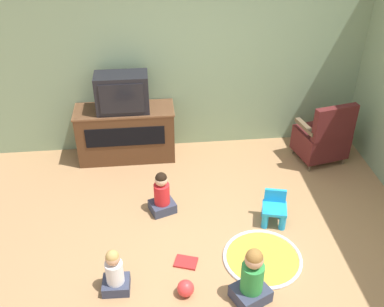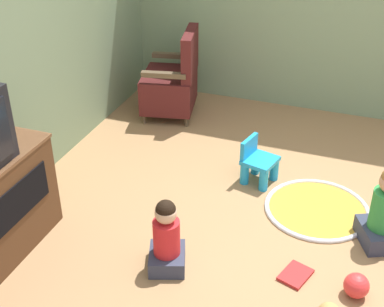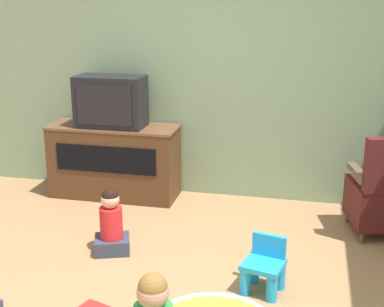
{
  "view_description": "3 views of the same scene",
  "coord_description": "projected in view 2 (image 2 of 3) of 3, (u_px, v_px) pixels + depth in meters",
  "views": [
    {
      "loc": [
        -0.74,
        -3.38,
        3.55
      ],
      "look_at": [
        -0.29,
        0.92,
        0.67
      ],
      "focal_mm": 42.0,
      "sensor_mm": 36.0,
      "label": 1
    },
    {
      "loc": [
        -3.25,
        -0.39,
        2.58
      ],
      "look_at": [
        -0.28,
        0.69,
        0.71
      ],
      "focal_mm": 50.0,
      "sensor_mm": 36.0,
      "label": 2
    },
    {
      "loc": [
        0.85,
        -3.0,
        2.04
      ],
      "look_at": [
        -0.03,
        0.9,
        0.83
      ],
      "focal_mm": 50.0,
      "sensor_mm": 36.0,
      "label": 3
    }
  ],
  "objects": [
    {
      "name": "child_watching_left",
      "position": [
        167.0,
        239.0,
        3.61
      ],
      "size": [
        0.35,
        0.33,
        0.55
      ],
      "rotation": [
        0.0,
        0.0,
        0.35
      ],
      "color": "#33384C",
      "rests_on": "ground_plane"
    },
    {
      "name": "ground_plane",
      "position": [
        290.0,
        231.0,
        4.05
      ],
      "size": [
        30.0,
        30.0,
        0.0
      ],
      "primitive_type": "plane",
      "color": "#9E754C"
    },
    {
      "name": "book",
      "position": [
        295.0,
        275.0,
        3.64
      ],
      "size": [
        0.27,
        0.23,
        0.02
      ],
      "rotation": [
        0.0,
        0.0,
        2.82
      ],
      "color": "#B22323",
      "rests_on": "ground_plane"
    },
    {
      "name": "black_armchair",
      "position": [
        173.0,
        83.0,
        5.6
      ],
      "size": [
        0.71,
        0.65,
        0.92
      ],
      "rotation": [
        0.0,
        0.0,
        3.36
      ],
      "color": "brown",
      "rests_on": "ground_plane"
    },
    {
      "name": "play_mat",
      "position": [
        317.0,
        209.0,
        4.28
      ],
      "size": [
        0.84,
        0.84,
        0.04
      ],
      "color": "gold",
      "rests_on": "ground_plane"
    },
    {
      "name": "toy_ball",
      "position": [
        356.0,
        286.0,
        3.45
      ],
      "size": [
        0.17,
        0.17,
        0.17
      ],
      "color": "red",
      "rests_on": "ground_plane"
    },
    {
      "name": "yellow_kid_chair",
      "position": [
        258.0,
        164.0,
        4.57
      ],
      "size": [
        0.33,
        0.32,
        0.39
      ],
      "rotation": [
        0.0,
        0.0,
        -0.24
      ],
      "color": "#1E99DB",
      "rests_on": "ground_plane"
    }
  ]
}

